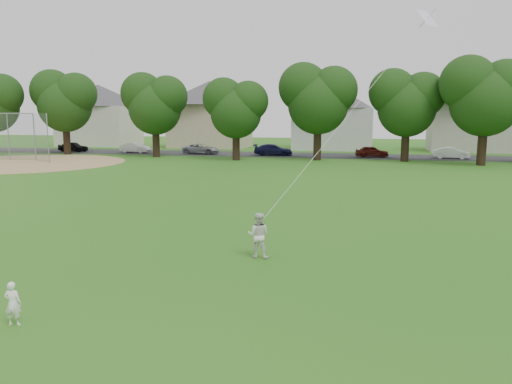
% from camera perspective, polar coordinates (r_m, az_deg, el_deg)
% --- Properties ---
extents(ground, '(160.00, 160.00, 0.00)m').
position_cam_1_polar(ground, '(12.57, -8.24, -11.61)').
color(ground, '#245E15').
rests_on(ground, ground).
extents(street, '(90.00, 7.00, 0.01)m').
position_cam_1_polar(street, '(53.32, 8.03, 4.15)').
color(street, '#2D2D30').
rests_on(street, ground).
extents(dirt_infield, '(18.00, 18.00, 0.02)m').
position_cam_1_polar(dirt_infield, '(49.54, -25.12, 3.03)').
color(dirt_infield, '#9E7F51').
rests_on(dirt_infield, ground).
extents(toddler, '(0.39, 0.30, 0.95)m').
position_cam_1_polar(toddler, '(11.80, -26.04, -11.39)').
color(toddler, white).
rests_on(toddler, ground).
extents(older_boy, '(0.69, 0.54, 1.41)m').
position_cam_1_polar(older_boy, '(15.35, 0.27, -4.96)').
color(older_boy, silver).
rests_on(older_boy, ground).
extents(kite, '(3.05, 3.12, 10.01)m').
position_cam_1_polar(kite, '(17.18, 10.71, 8.88)').
color(kite, white).
rests_on(kite, ground).
extents(baseball_backstop, '(10.05, 2.60, 4.41)m').
position_cam_1_polar(baseball_backstop, '(52.55, -26.74, 5.62)').
color(baseball_backstop, gray).
rests_on(baseball_backstop, ground).
extents(tree_row, '(79.52, 8.71, 9.51)m').
position_cam_1_polar(tree_row, '(47.27, 8.84, 10.69)').
color(tree_row, black).
rests_on(tree_row, ground).
extents(parked_cars, '(44.98, 1.94, 1.18)m').
position_cam_1_polar(parked_cars, '(53.86, -2.04, 4.89)').
color(parked_cars, black).
rests_on(parked_cars, ground).
extents(house_row, '(77.47, 14.13, 10.30)m').
position_cam_1_polar(house_row, '(63.18, 8.21, 9.55)').
color(house_row, silver).
rests_on(house_row, ground).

